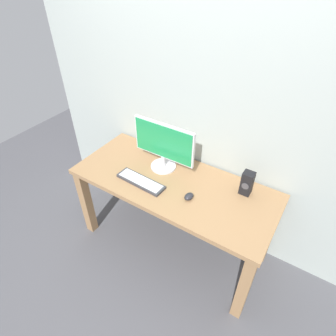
{
  "coord_description": "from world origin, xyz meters",
  "views": [
    {
      "loc": [
        0.87,
        -1.43,
        2.27
      ],
      "look_at": [
        -0.05,
        0.0,
        0.9
      ],
      "focal_mm": 30.06,
      "sensor_mm": 36.0,
      "label": 1
    }
  ],
  "objects": [
    {
      "name": "mouse",
      "position": [
        0.19,
        -0.1,
        0.8
      ],
      "size": [
        0.07,
        0.09,
        0.04
      ],
      "primitive_type": "ellipsoid",
      "rotation": [
        0.0,
        0.0,
        -0.13
      ],
      "color": "#232328",
      "rests_on": "desk"
    },
    {
      "name": "desk",
      "position": [
        0.0,
        0.0,
        0.64
      ],
      "size": [
        1.65,
        0.7,
        0.78
      ],
      "color": "#936D47",
      "rests_on": "ground_plane"
    },
    {
      "name": "monitor",
      "position": [
        -0.17,
        0.13,
        1.0
      ],
      "size": [
        0.55,
        0.21,
        0.41
      ],
      "color": "silver",
      "rests_on": "desk"
    },
    {
      "name": "wall_back",
      "position": [
        0.0,
        0.39,
        1.5
      ],
      "size": [
        3.18,
        0.04,
        3.0
      ],
      "primitive_type": "cube",
      "color": "#9EA8A3",
      "rests_on": "ground_plane"
    },
    {
      "name": "speaker_right",
      "position": [
        0.52,
        0.19,
        0.87
      ],
      "size": [
        0.08,
        0.08,
        0.19
      ],
      "color": "black",
      "rests_on": "desk"
    },
    {
      "name": "keyboard_primary",
      "position": [
        -0.21,
        -0.15,
        0.79
      ],
      "size": [
        0.42,
        0.14,
        0.03
      ],
      "color": "#333338",
      "rests_on": "desk"
    },
    {
      "name": "ground_plane",
      "position": [
        0.0,
        0.0,
        0.0
      ],
      "size": [
        6.0,
        6.0,
        0.0
      ],
      "primitive_type": "plane",
      "color": "#4C4C51"
    }
  ]
}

